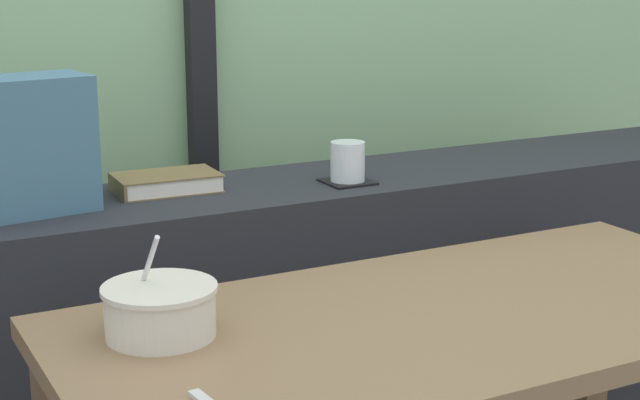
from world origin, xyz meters
TOP-DOWN VIEW (x-y plane):
  - dark_console_ledge at (0.00, 0.55)m, footprint 2.80×0.36m
  - breakfast_table at (0.05, -0.07)m, footprint 1.25×0.60m
  - coaster_square at (0.19, 0.49)m, footprint 0.10×0.10m
  - juice_glass at (0.19, 0.49)m, footprint 0.07×0.07m
  - closed_book at (-0.18, 0.60)m, footprint 0.22×0.14m
  - throw_pillow at (-0.51, 0.55)m, footprint 0.34×0.18m
  - soup_bowl at (-0.39, 0.04)m, footprint 0.18×0.18m

SIDE VIEW (x-z plane):
  - dark_console_ledge at x=0.00m, z-range 0.00..0.78m
  - breakfast_table at x=0.05m, z-range 0.24..0.93m
  - soup_bowl at x=-0.39m, z-range 0.65..0.82m
  - coaster_square at x=0.19m, z-range 0.78..0.79m
  - closed_book at x=-0.18m, z-range 0.78..0.82m
  - juice_glass at x=0.19m, z-range 0.78..0.87m
  - throw_pillow at x=-0.51m, z-range 0.78..1.04m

